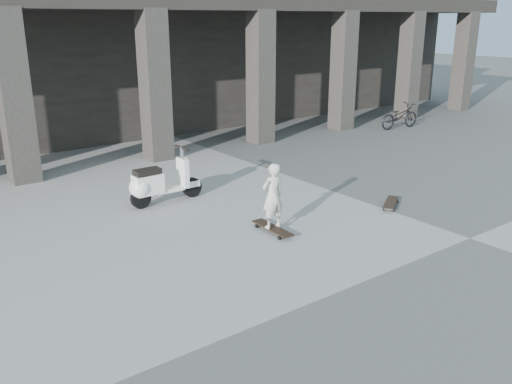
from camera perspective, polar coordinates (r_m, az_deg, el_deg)
ground at (r=10.42m, az=21.60°, el=-4.56°), size 90.00×90.00×0.00m
colonnade at (r=20.45m, az=-13.05°, el=15.41°), size 28.00×8.82×6.00m
longboard at (r=9.93m, az=1.74°, el=-3.84°), size 0.27×1.01×0.10m
skateboard_spare at (r=11.62m, az=14.00°, el=-1.11°), size 0.85×0.64×0.10m
child at (r=9.72m, az=1.77°, el=-0.42°), size 0.45×0.30×1.21m
scooter at (r=11.44m, az=-10.66°, el=0.83°), size 1.67×0.54×1.16m
bicycle at (r=19.96m, az=14.88°, el=7.72°), size 1.72×0.74×0.88m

